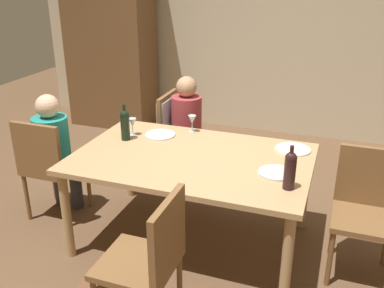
% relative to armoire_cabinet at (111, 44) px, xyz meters
% --- Properties ---
extents(ground_plane, '(10.00, 10.00, 0.00)m').
position_rel_armoire_cabinet_xyz_m(ground_plane, '(1.99, -2.32, -1.10)').
color(ground_plane, brown).
extents(rear_room_partition, '(6.40, 0.12, 2.70)m').
position_rel_armoire_cabinet_xyz_m(rear_room_partition, '(1.99, 0.45, 0.25)').
color(rear_room_partition, beige).
rests_on(rear_room_partition, ground_plane).
extents(armoire_cabinet, '(1.18, 0.62, 2.18)m').
position_rel_armoire_cabinet_xyz_m(armoire_cabinet, '(0.00, 0.00, 0.00)').
color(armoire_cabinet, brown).
rests_on(armoire_cabinet, ground_plane).
extents(dining_table, '(1.77, 1.15, 0.75)m').
position_rel_armoire_cabinet_xyz_m(dining_table, '(1.99, -2.32, -0.42)').
color(dining_table, tan).
rests_on(dining_table, ground_plane).
extents(chair_left_end, '(0.44, 0.44, 0.92)m').
position_rel_armoire_cabinet_xyz_m(chair_left_end, '(0.72, -2.41, -0.56)').
color(chair_left_end, brown).
rests_on(chair_left_end, ground_plane).
extents(chair_far_left, '(0.46, 0.44, 0.92)m').
position_rel_armoire_cabinet_xyz_m(chair_far_left, '(1.46, -1.37, -0.50)').
color(chair_far_left, brown).
rests_on(chair_far_left, ground_plane).
extents(chair_right_end, '(0.44, 0.44, 0.92)m').
position_rel_armoire_cabinet_xyz_m(chair_right_end, '(3.25, -2.24, -0.56)').
color(chair_right_end, brown).
rests_on(chair_right_end, ground_plane).
extents(chair_near, '(0.44, 0.44, 0.92)m').
position_rel_armoire_cabinet_xyz_m(chair_near, '(2.07, -3.28, -0.56)').
color(chair_near, brown).
rests_on(chair_near, ground_plane).
extents(person_woman_host, '(0.29, 0.34, 1.11)m').
position_rel_armoire_cabinet_xyz_m(person_woman_host, '(0.72, -2.30, -0.45)').
color(person_woman_host, '#33333D').
rests_on(person_woman_host, ground_plane).
extents(person_man_bearded, '(0.34, 0.30, 1.11)m').
position_rel_armoire_cabinet_xyz_m(person_man_bearded, '(1.61, -1.37, -0.45)').
color(person_man_bearded, '#33333D').
rests_on(person_man_bearded, ground_plane).
extents(wine_bottle_tall_green, '(0.08, 0.08, 0.30)m').
position_rel_armoire_cabinet_xyz_m(wine_bottle_tall_green, '(2.74, -2.59, -0.21)').
color(wine_bottle_tall_green, black).
rests_on(wine_bottle_tall_green, dining_table).
extents(wine_bottle_dark_red, '(0.07, 0.07, 0.30)m').
position_rel_armoire_cabinet_xyz_m(wine_bottle_dark_red, '(1.36, -2.19, -0.21)').
color(wine_bottle_dark_red, black).
rests_on(wine_bottle_dark_red, dining_table).
extents(wine_glass_near_left, '(0.07, 0.07, 0.15)m').
position_rel_armoire_cabinet_xyz_m(wine_glass_near_left, '(1.37, -2.08, -0.24)').
color(wine_glass_near_left, silver).
rests_on(wine_glass_near_left, dining_table).
extents(wine_glass_centre, '(0.07, 0.07, 0.15)m').
position_rel_armoire_cabinet_xyz_m(wine_glass_centre, '(1.81, -1.84, -0.24)').
color(wine_glass_centre, silver).
rests_on(wine_glass_centre, dining_table).
extents(dinner_plate_host, '(0.25, 0.25, 0.01)m').
position_rel_armoire_cabinet_xyz_m(dinner_plate_host, '(2.63, -2.40, -0.34)').
color(dinner_plate_host, silver).
rests_on(dinner_plate_host, dining_table).
extents(dinner_plate_guest_left, '(0.27, 0.27, 0.01)m').
position_rel_armoire_cabinet_xyz_m(dinner_plate_guest_left, '(2.69, -1.95, -0.34)').
color(dinner_plate_guest_left, white).
rests_on(dinner_plate_guest_left, dining_table).
extents(dinner_plate_guest_right, '(0.25, 0.25, 0.01)m').
position_rel_armoire_cabinet_xyz_m(dinner_plate_guest_right, '(1.59, -2.01, -0.34)').
color(dinner_plate_guest_right, white).
rests_on(dinner_plate_guest_right, dining_table).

